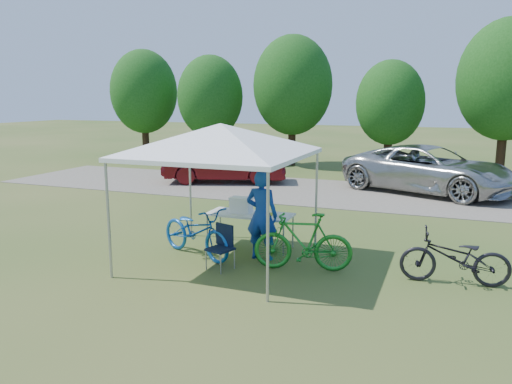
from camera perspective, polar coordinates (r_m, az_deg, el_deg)
ground at (r=9.98m, az=-3.89°, el=-8.00°), size 100.00×100.00×0.00m
gravel_strip at (r=17.33m, az=7.39°, el=0.03°), size 24.00×5.00×0.02m
canopy at (r=9.47m, az=-4.10°, el=7.38°), size 4.53×4.53×3.00m
treeline at (r=23.01m, az=10.59°, el=11.38°), size 24.89×4.28×6.30m
folding_table at (r=10.73m, az=-0.69°, el=-2.69°), size 1.84×0.76×0.75m
folding_chair at (r=9.52m, az=-3.87°, el=-5.83°), size 0.54×0.56×0.84m
cooler at (r=10.76m, az=-1.71°, el=-1.49°), size 0.46×0.32×0.33m
ice_cream_cup at (r=10.50m, az=1.65°, el=-2.55°), size 0.09×0.09×0.07m
cyclist at (r=9.93m, az=0.66°, el=-2.66°), size 0.67×0.45×1.80m
bike_blue at (r=10.26m, az=-6.88°, el=-4.47°), size 2.11×1.42×1.05m
bike_green at (r=9.40m, az=5.38°, el=-5.67°), size 1.92×0.93×1.11m
bike_dark at (r=9.35m, az=21.78°, el=-6.98°), size 1.89×0.83×0.96m
minivan at (r=17.89m, az=19.18°, el=2.48°), size 6.31×4.62×1.59m
sedan at (r=19.03m, az=-3.58°, el=3.40°), size 4.87×3.10×1.52m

